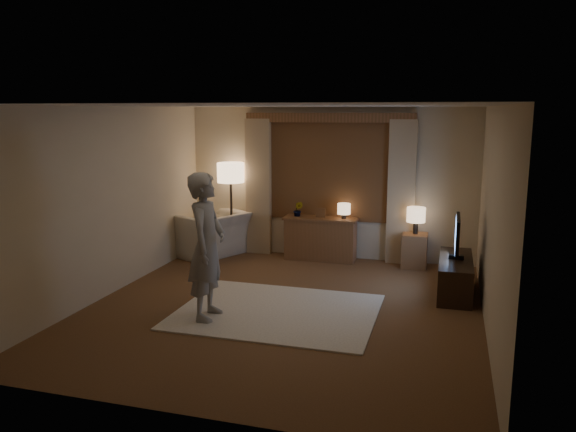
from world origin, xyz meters
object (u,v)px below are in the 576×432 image
at_px(armchair, 209,234).
at_px(side_table, 415,251).
at_px(tv_stand, 455,276).
at_px(sideboard, 320,240).
at_px(person, 207,246).

distance_m(armchair, side_table, 3.57).
bearing_deg(tv_stand, side_table, 117.92).
relative_size(sideboard, armchair, 1.02).
xyz_separation_m(side_table, tv_stand, (0.64, -1.20, -0.03)).
height_order(armchair, side_table, armchair).
height_order(sideboard, armchair, armchair).
distance_m(sideboard, side_table, 1.60).
bearing_deg(armchair, person, 49.37).
relative_size(armchair, person, 0.65).
bearing_deg(tv_stand, armchair, 166.52).
distance_m(side_table, person, 3.88).
xyz_separation_m(sideboard, armchair, (-1.97, -0.24, 0.03)).
xyz_separation_m(sideboard, side_table, (1.59, -0.05, -0.07)).
height_order(armchair, tv_stand, armchair).
height_order(tv_stand, person, person).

